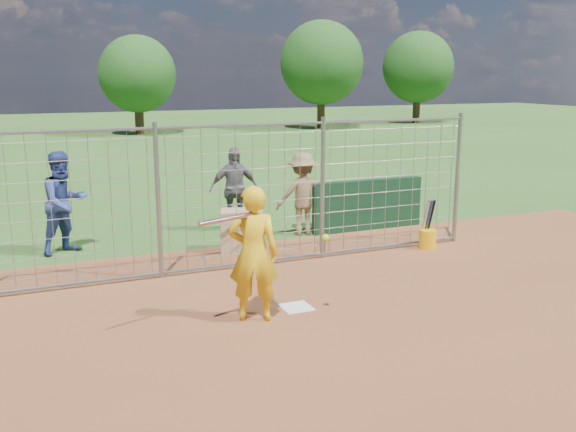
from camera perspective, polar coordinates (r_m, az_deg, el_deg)
name	(u,v)px	position (r m, az deg, el deg)	size (l,w,h in m)	color
ground	(291,304)	(9.65, 0.24, -7.80)	(100.00, 100.00, 0.00)	#2D591E
infield_dirt	(402,394)	(7.23, 10.13, -15.28)	(18.00, 18.00, 0.00)	brown
home_plate	(296,307)	(9.47, 0.73, -8.13)	(0.43, 0.43, 0.02)	silver
dugout_wall	(368,205)	(14.09, 7.10, 0.99)	(2.60, 0.20, 1.10)	#11381E
batter	(253,254)	(8.77, -3.09, -3.37)	(0.69, 0.46, 1.90)	yellow
bystander_a	(64,203)	(12.78, -19.26, 1.13)	(0.95, 0.74, 1.95)	navy
bystander_b	(234,189)	(13.84, -4.82, 2.39)	(1.08, 0.45, 1.84)	slate
bystander_c	(302,194)	(13.50, 1.29, 1.98)	(1.13, 0.65, 1.75)	olive
equipment_bin	(242,231)	(12.35, -4.09, -1.31)	(0.80, 0.55, 0.80)	tan
equipment_in_play	(251,224)	(8.40, -3.27, -0.69)	(1.81, 0.42, 0.42)	silver
bucket_with_bats	(428,236)	(12.80, 12.30, -1.79)	(0.34, 0.35, 0.97)	yellow
backstop_fence	(245,197)	(11.11, -3.87, 1.66)	(9.08, 0.08, 2.60)	gray
tree_line	(139,66)	(37.04, -13.13, 12.84)	(44.66, 6.72, 6.48)	#3F2B19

